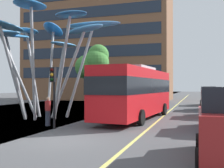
% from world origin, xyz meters
% --- Properties ---
extents(ground, '(120.00, 240.00, 0.10)m').
position_xyz_m(ground, '(-0.63, 0.00, -0.05)').
color(ground, '#4C4C4F').
extents(red_bus, '(3.55, 11.36, 3.76)m').
position_xyz_m(red_bus, '(1.35, 8.64, 2.05)').
color(red_bus, red).
rests_on(red_bus, ground).
extents(leaf_sculpture, '(10.95, 10.46, 8.36)m').
position_xyz_m(leaf_sculpture, '(-5.63, 7.61, 6.26)').
color(leaf_sculpture, '#9EA0A5').
rests_on(leaf_sculpture, ground).
extents(traffic_light_kerb_near, '(0.28, 0.42, 3.37)m').
position_xyz_m(traffic_light_kerb_near, '(-1.97, 2.61, 2.45)').
color(traffic_light_kerb_near, black).
rests_on(traffic_light_kerb_near, ground).
extents(traffic_light_kerb_far, '(0.28, 0.42, 3.29)m').
position_xyz_m(traffic_light_kerb_far, '(-2.31, 8.34, 2.39)').
color(traffic_light_kerb_far, black).
rests_on(traffic_light_kerb_far, ground).
extents(traffic_light_island_mid, '(0.28, 0.42, 3.23)m').
position_xyz_m(traffic_light_island_mid, '(-1.84, 13.82, 2.35)').
color(traffic_light_island_mid, black).
rests_on(traffic_light_island_mid, ground).
extents(car_parked_mid, '(1.96, 4.53, 2.11)m').
position_xyz_m(car_parked_mid, '(6.82, 5.05, 0.99)').
color(car_parked_mid, navy).
rests_on(car_parked_mid, ground).
extents(car_parked_far, '(1.91, 4.34, 2.14)m').
position_xyz_m(car_parked_far, '(6.82, 11.84, 1.00)').
color(car_parked_far, silver).
rests_on(car_parked_far, ground).
extents(car_side_street, '(2.08, 4.38, 2.30)m').
position_xyz_m(car_side_street, '(6.76, 17.94, 1.07)').
color(car_side_street, navy).
rests_on(car_side_street, ground).
extents(car_far_side, '(1.97, 4.23, 2.34)m').
position_xyz_m(car_far_side, '(6.75, 25.31, 1.09)').
color(car_far_side, silver).
rests_on(car_far_side, ground).
extents(street_lamp, '(1.82, 0.44, 7.61)m').
position_xyz_m(street_lamp, '(-3.12, -0.27, 4.88)').
color(street_lamp, gray).
rests_on(street_lamp, ground).
extents(tree_pavement_near, '(4.11, 3.37, 7.42)m').
position_xyz_m(tree_pavement_near, '(-6.42, 20.15, 5.18)').
color(tree_pavement_near, brown).
rests_on(tree_pavement_near, ground).
extents(pedestrian, '(0.34, 0.34, 1.70)m').
position_xyz_m(pedestrian, '(-2.91, 3.65, 0.86)').
color(pedestrian, '#2D3342').
rests_on(pedestrian, ground).
extents(no_entry_sign, '(0.60, 0.12, 2.45)m').
position_xyz_m(no_entry_sign, '(-2.75, 9.43, 1.63)').
color(no_entry_sign, gray).
rests_on(no_entry_sign, ground).
extents(backdrop_building, '(25.64, 11.07, 19.50)m').
position_xyz_m(backdrop_building, '(-11.76, 36.46, 9.76)').
color(backdrop_building, brown).
rests_on(backdrop_building, ground).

